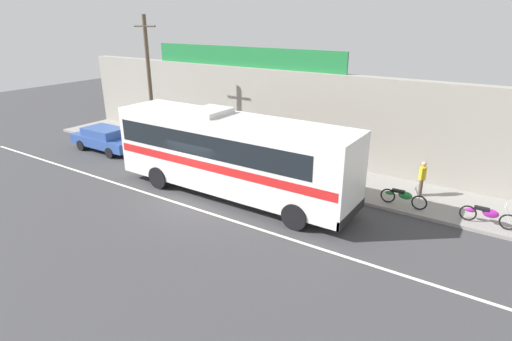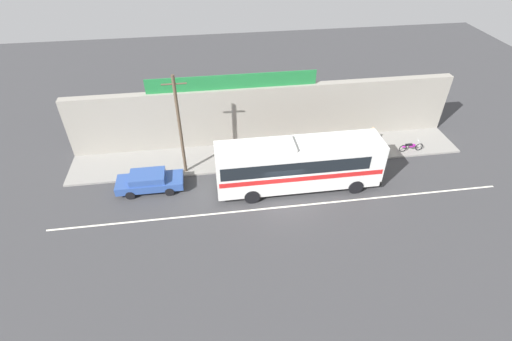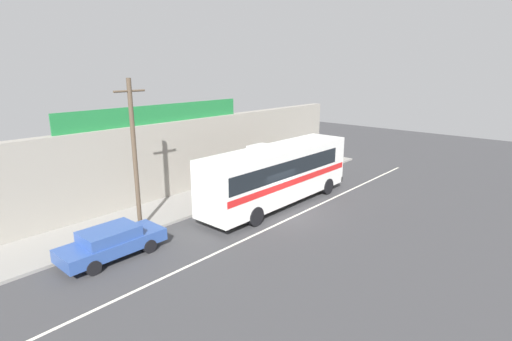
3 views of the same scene
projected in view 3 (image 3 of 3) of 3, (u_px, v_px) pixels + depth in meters
The scene contains 12 objects.
ground_plane at pixel (279, 215), 22.14m from camera, with size 70.00×70.00×0.00m, color #3A3A3D.
sidewalk_slab at pixel (216, 194), 25.44m from camera, with size 30.00×3.60×0.14m, color gray.
storefront_facade at pixel (193, 155), 26.22m from camera, with size 30.00×0.70×4.80m, color gray.
storefront_billboard at pixel (159, 114), 23.66m from camera, with size 12.65×0.12×1.10m, color #1E7538.
road_center_stripe at pixel (290, 218), 21.63m from camera, with size 30.00×0.14×0.01m, color silver.
intercity_bus at pixel (277, 172), 23.21m from camera, with size 11.16×2.64×3.78m.
parked_car at pixel (112, 242), 16.99m from camera, with size 4.51×1.84×1.37m.
utility_pole at pixel (135, 154), 18.93m from camera, with size 1.60×0.22×7.47m.
motorcycle_green at pixel (281, 174), 28.38m from camera, with size 1.92×0.56×0.94m.
motorcycle_purple at pixel (303, 167), 30.27m from camera, with size 1.89×0.56×0.94m.
motorcycle_red at pixel (323, 160), 32.55m from camera, with size 1.96×0.56×0.94m.
pedestrian_far_right at pixel (290, 158), 31.38m from camera, with size 0.30×0.48×1.56m.
Camera 3 is at (-16.44, -12.75, 8.08)m, focal length 27.47 mm.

